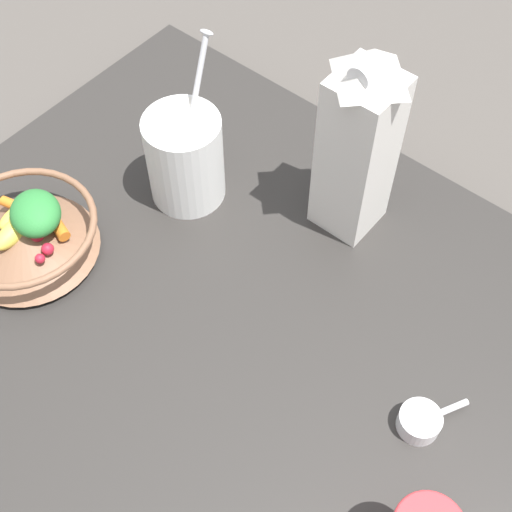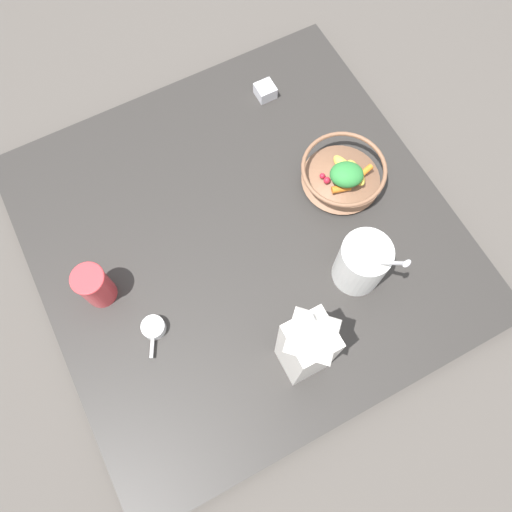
% 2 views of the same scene
% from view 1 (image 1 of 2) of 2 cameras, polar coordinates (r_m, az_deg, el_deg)
% --- Properties ---
extents(ground_plane, '(6.00, 6.00, 0.00)m').
position_cam_1_polar(ground_plane, '(0.94, -5.66, -9.14)').
color(ground_plane, '#4C4742').
extents(countertop, '(0.95, 0.95, 0.03)m').
position_cam_1_polar(countertop, '(0.93, -5.75, -8.67)').
color(countertop, '#2D2B28').
rests_on(countertop, ground_plane).
extents(fruit_bowl, '(0.20, 0.20, 0.09)m').
position_cam_1_polar(fruit_bowl, '(1.01, -17.93, 1.74)').
color(fruit_bowl, brown).
rests_on(fruit_bowl, countertop).
extents(milk_carton, '(0.08, 0.08, 0.30)m').
position_cam_1_polar(milk_carton, '(0.93, 8.21, 8.92)').
color(milk_carton, silver).
rests_on(milk_carton, countertop).
extents(yogurt_tub, '(0.11, 0.14, 0.24)m').
position_cam_1_polar(yogurt_tub, '(1.01, -5.73, 8.08)').
color(yogurt_tub, white).
rests_on(yogurt_tub, countertop).
extents(measuring_scoop, '(0.06, 0.09, 0.03)m').
position_cam_1_polar(measuring_scoop, '(0.88, 13.02, -12.75)').
color(measuring_scoop, white).
rests_on(measuring_scoop, countertop).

